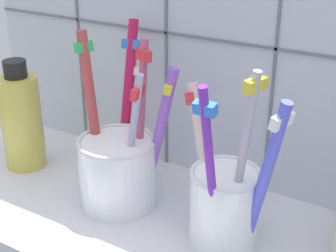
% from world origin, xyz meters
% --- Properties ---
extents(counter_slab, '(0.64, 0.22, 0.02)m').
position_xyz_m(counter_slab, '(0.00, 0.00, 0.01)').
color(counter_slab, silver).
rests_on(counter_slab, ground).
extents(toothbrush_cup_left, '(0.11, 0.13, 0.18)m').
position_xyz_m(toothbrush_cup_left, '(-0.06, 0.01, 0.07)').
color(toothbrush_cup_left, white).
rests_on(toothbrush_cup_left, counter_slab).
extents(toothbrush_cup_right, '(0.11, 0.09, 0.18)m').
position_xyz_m(toothbrush_cup_right, '(0.06, 0.01, 0.07)').
color(toothbrush_cup_right, white).
rests_on(toothbrush_cup_right, counter_slab).
extents(soap_bottle, '(0.05, 0.05, 0.13)m').
position_xyz_m(soap_bottle, '(-0.21, 0.02, 0.08)').
color(soap_bottle, '#CDBE4F').
rests_on(soap_bottle, counter_slab).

